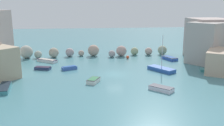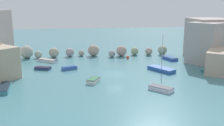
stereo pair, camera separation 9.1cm
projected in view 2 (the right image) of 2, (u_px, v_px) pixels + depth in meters
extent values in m
plane|color=teal|center=(114.00, 74.00, 40.96)|extent=(160.00, 160.00, 0.00)
cube|color=tan|center=(221.00, 61.00, 41.81)|extent=(7.71, 8.68, 3.71)
cube|color=#A8A98D|center=(210.00, 45.00, 48.60)|extent=(7.19, 4.86, 6.59)
cube|color=#B4A496|center=(208.00, 41.00, 52.11)|extent=(9.06, 8.82, 7.44)
cube|color=#ABA19B|center=(207.00, 43.00, 47.57)|extent=(8.09, 8.01, 7.78)
cube|color=#B29E99|center=(209.00, 39.00, 51.98)|extent=(7.44, 8.22, 8.22)
sphere|color=#A6A79C|center=(26.00, 52.00, 52.63)|extent=(2.70, 2.70, 2.70)
sphere|color=#A7AE9F|center=(38.00, 54.00, 52.88)|extent=(1.54, 1.54, 1.54)
sphere|color=#A89F8C|center=(54.00, 53.00, 53.50)|extent=(2.08, 2.08, 2.08)
sphere|color=#A89B9F|center=(70.00, 52.00, 54.56)|extent=(1.82, 1.82, 1.82)
sphere|color=#B2A093|center=(81.00, 53.00, 55.07)|extent=(1.27, 1.27, 1.27)
sphere|color=tan|center=(94.00, 50.00, 55.07)|extent=(2.44, 2.44, 2.44)
sphere|color=#A69C9F|center=(112.00, 54.00, 53.89)|extent=(1.46, 1.46, 1.46)
sphere|color=#B79991|center=(121.00, 51.00, 54.85)|extent=(2.27, 2.27, 2.27)
sphere|color=#A3B087|center=(135.00, 51.00, 56.12)|extent=(1.70, 1.70, 1.70)
sphere|color=#BEA395|center=(149.00, 51.00, 56.08)|extent=(1.65, 1.65, 1.65)
sphere|color=#A1AB90|center=(162.00, 50.00, 56.55)|extent=(2.02, 2.02, 2.02)
sphere|color=#E04C28|center=(128.00, 57.00, 52.37)|extent=(0.66, 0.66, 0.66)
cube|color=white|center=(93.00, 81.00, 36.55)|extent=(2.19, 2.76, 0.53)
cube|color=#2E2D37|center=(93.00, 79.00, 36.49)|extent=(2.15, 2.71, 0.06)
cube|color=#2D7047|center=(93.00, 79.00, 36.48)|extent=(1.86, 2.35, 0.08)
cube|color=#2C59B0|center=(161.00, 69.00, 42.80)|extent=(4.11, 5.02, 0.61)
cylinder|color=silver|center=(162.00, 52.00, 42.11)|extent=(0.10, 0.10, 5.47)
cube|color=teal|center=(208.00, 70.00, 42.57)|extent=(2.66, 1.98, 0.38)
cube|color=white|center=(161.00, 89.00, 33.15)|extent=(3.17, 3.19, 0.51)
cube|color=#262935|center=(161.00, 87.00, 33.09)|extent=(3.11, 3.13, 0.06)
cube|color=navy|center=(43.00, 68.00, 43.76)|extent=(2.90, 1.83, 0.45)
cube|color=#251C32|center=(43.00, 67.00, 43.70)|extent=(2.85, 1.79, 0.06)
cube|color=#395FB0|center=(69.00, 68.00, 43.70)|extent=(2.75, 1.99, 0.53)
cube|color=#234C93|center=(69.00, 66.00, 43.63)|extent=(2.34, 1.69, 0.08)
cube|color=blue|center=(170.00, 58.00, 51.39)|extent=(2.64, 3.87, 0.56)
cube|color=#292D32|center=(170.00, 57.00, 51.32)|extent=(2.59, 3.79, 0.06)
cube|color=#234C93|center=(170.00, 57.00, 51.31)|extent=(2.24, 3.29, 0.08)
cube|color=white|center=(47.00, 61.00, 49.56)|extent=(4.32, 3.61, 0.45)
cube|color=#221937|center=(47.00, 59.00, 49.51)|extent=(4.24, 3.54, 0.06)
cube|color=#ADA89E|center=(47.00, 59.00, 49.50)|extent=(3.67, 3.07, 0.08)
cube|color=teal|center=(5.00, 88.00, 33.37)|extent=(1.91, 4.60, 0.52)
cube|color=#192532|center=(4.00, 86.00, 33.30)|extent=(1.87, 4.51, 0.06)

